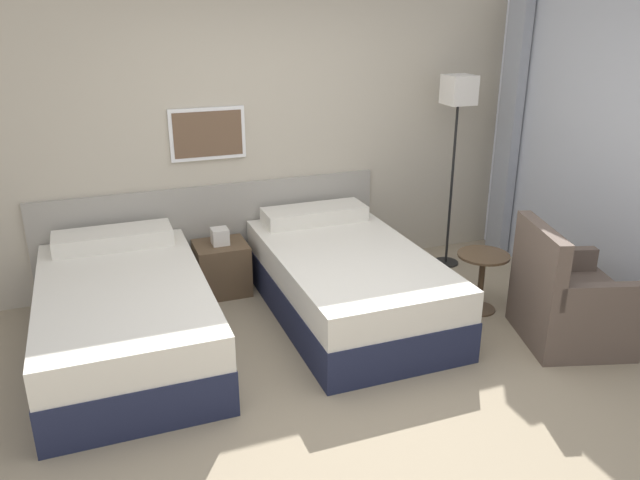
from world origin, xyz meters
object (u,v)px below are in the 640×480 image
at_px(nightstand, 222,267).
at_px(floor_lamp, 458,106).
at_px(bed_near_door, 125,316).
at_px(bed_near_window, 347,281).
at_px(armchair, 568,304).
at_px(side_table, 482,271).

distance_m(nightstand, floor_lamp, 2.53).
height_order(bed_near_door, bed_near_window, same).
bearing_deg(floor_lamp, bed_near_window, -154.88).
xyz_separation_m(bed_near_window, armchair, (1.36, -0.98, 0.01)).
height_order(nightstand, side_table, nightstand).
relative_size(nightstand, floor_lamp, 0.33).
distance_m(bed_near_door, floor_lamp, 3.34).
bearing_deg(side_table, bed_near_door, 173.04).
xyz_separation_m(bed_near_door, floor_lamp, (3.04, 0.62, 1.24)).
bearing_deg(nightstand, side_table, -29.84).
bearing_deg(floor_lamp, bed_near_door, -168.54).
bearing_deg(bed_near_door, nightstand, 41.25).
height_order(bed_near_door, nightstand, bed_near_door).
height_order(bed_near_window, armchair, armchair).
height_order(floor_lamp, side_table, floor_lamp).
xyz_separation_m(bed_near_window, nightstand, (-0.86, 0.76, -0.05)).
bearing_deg(floor_lamp, side_table, -105.74).
xyz_separation_m(bed_near_door, bed_near_window, (1.72, 0.00, 0.00)).
height_order(bed_near_window, side_table, bed_near_window).
bearing_deg(armchair, side_table, 43.20).
distance_m(bed_near_door, nightstand, 1.15).
bearing_deg(bed_near_door, armchair, -17.54).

